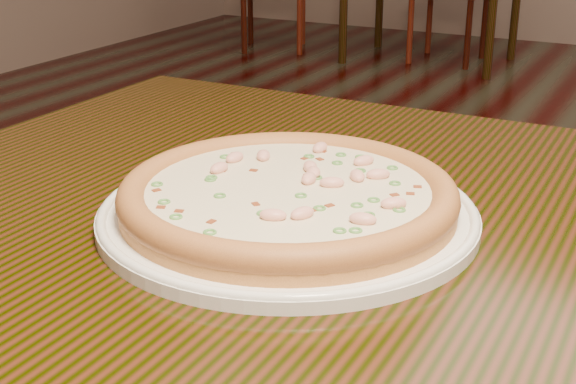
% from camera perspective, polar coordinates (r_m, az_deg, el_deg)
% --- Properties ---
extents(hero_table, '(1.20, 0.80, 0.75)m').
position_cam_1_polar(hero_table, '(0.82, 9.14, -8.66)').
color(hero_table, black).
rests_on(hero_table, ground).
extents(plate, '(0.37, 0.37, 0.02)m').
position_cam_1_polar(plate, '(0.78, 0.00, -1.46)').
color(plate, white).
rests_on(plate, hero_table).
extents(pizza, '(0.33, 0.33, 0.03)m').
position_cam_1_polar(pizza, '(0.77, 0.02, -0.20)').
color(pizza, '#CD8647').
rests_on(pizza, plate).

